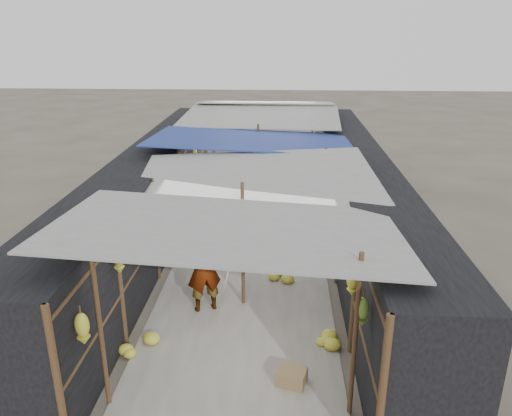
% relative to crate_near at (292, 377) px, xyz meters
% --- Properties ---
extents(ground, '(80.00, 80.00, 0.00)m').
position_rel_crate_near_xyz_m(ground, '(-0.96, -0.57, -0.13)').
color(ground, '#6B6356').
rests_on(ground, ground).
extents(aisle_slab, '(3.60, 16.00, 0.02)m').
position_rel_crate_near_xyz_m(aisle_slab, '(-0.96, 5.93, -0.12)').
color(aisle_slab, '#9E998E').
rests_on(aisle_slab, ground).
extents(stall_left, '(1.40, 15.00, 2.30)m').
position_rel_crate_near_xyz_m(stall_left, '(-3.66, 5.93, 1.02)').
color(stall_left, black).
rests_on(stall_left, ground).
extents(stall_right, '(1.40, 15.00, 2.30)m').
position_rel_crate_near_xyz_m(stall_right, '(1.74, 5.93, 1.02)').
color(stall_right, black).
rests_on(stall_right, ground).
extents(crate_near, '(0.52, 0.46, 0.26)m').
position_rel_crate_near_xyz_m(crate_near, '(0.00, 0.00, 0.00)').
color(crate_near, '#8F6648').
rests_on(crate_near, ground).
extents(crate_mid, '(0.58, 0.49, 0.31)m').
position_rel_crate_near_xyz_m(crate_mid, '(0.06, 6.23, 0.02)').
color(crate_mid, '#8F6648').
rests_on(crate_mid, ground).
extents(crate_back, '(0.49, 0.41, 0.29)m').
position_rel_crate_near_xyz_m(crate_back, '(-2.16, 11.91, 0.02)').
color(crate_back, '#8F6648').
rests_on(crate_back, ground).
extents(black_basin, '(0.54, 0.54, 0.16)m').
position_rel_crate_near_xyz_m(black_basin, '(0.31, 10.28, -0.05)').
color(black_basin, black).
rests_on(black_basin, ground).
extents(vendor_elderly, '(0.80, 0.68, 1.87)m').
position_rel_crate_near_xyz_m(vendor_elderly, '(-1.71, 2.14, 0.80)').
color(vendor_elderly, silver).
rests_on(vendor_elderly, ground).
extents(shopper_blue, '(0.92, 0.84, 1.54)m').
position_rel_crate_near_xyz_m(shopper_blue, '(-1.81, 8.02, 0.64)').
color(shopper_blue, navy).
rests_on(shopper_blue, ground).
extents(vendor_seated, '(0.44, 0.67, 0.97)m').
position_rel_crate_near_xyz_m(vendor_seated, '(0.74, 8.70, 0.35)').
color(vendor_seated, '#4C4741').
rests_on(vendor_seated, ground).
extents(market_canopy, '(5.62, 15.20, 2.77)m').
position_rel_crate_near_xyz_m(market_canopy, '(-0.93, 6.24, 2.28)').
color(market_canopy, brown).
rests_on(market_canopy, ground).
extents(hanging_bananas, '(3.96, 13.55, 0.81)m').
position_rel_crate_near_xyz_m(hanging_bananas, '(-0.82, 5.67, 1.54)').
color(hanging_bananas, gold).
rests_on(hanging_bananas, ground).
extents(floor_bananas, '(3.83, 10.63, 0.34)m').
position_rel_crate_near_xyz_m(floor_bananas, '(-1.21, 6.08, 0.02)').
color(floor_bananas, gold).
rests_on(floor_bananas, ground).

